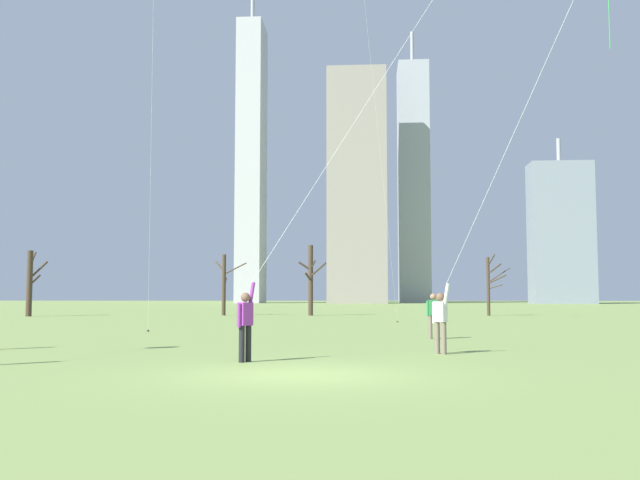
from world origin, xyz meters
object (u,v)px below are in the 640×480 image
object	(u,v)px
bare_tree_far_right_edge	(30,282)
bare_tree_center	(224,283)
bare_tree_right_of_center	(490,283)
kite_flyer_midfield_left_green	(474,239)
kite_flyer_far_back_purple	(351,148)
bare_tree_rightmost	(311,279)
bystander_watching_nearby	(433,314)

from	to	relation	value
bare_tree_far_right_edge	bare_tree_center	distance (m)	14.42
bare_tree_right_of_center	kite_flyer_midfield_left_green	bearing A→B (deg)	-100.02
kite_flyer_far_back_purple	bare_tree_far_right_edge	distance (m)	41.92
bare_tree_far_right_edge	bare_tree_right_of_center	distance (m)	34.83
bare_tree_center	bare_tree_rightmost	bearing A→B (deg)	-0.18
kite_flyer_far_back_purple	bare_tree_right_of_center	world-z (taller)	kite_flyer_far_back_purple
kite_flyer_midfield_left_green	bare_tree_far_right_edge	world-z (taller)	kite_flyer_midfield_left_green
kite_flyer_far_back_purple	bare_tree_far_right_edge	xyz separation A→B (m)	(-24.87, 33.62, -2.78)
kite_flyer_far_back_purple	bare_tree_center	size ratio (longest dim) A/B	4.25
bystander_watching_nearby	bare_tree_right_of_center	distance (m)	30.79
bare_tree_right_of_center	bare_tree_rightmost	size ratio (longest dim) A/B	0.86
kite_flyer_far_back_purple	bare_tree_right_of_center	size ratio (longest dim) A/B	4.33
bare_tree_far_right_edge	kite_flyer_far_back_purple	bearing A→B (deg)	-53.51
kite_flyer_midfield_left_green	bare_tree_center	xyz separation A→B (m)	(-14.05, 36.83, -0.45)
bare_tree_far_right_edge	bare_tree_rightmost	distance (m)	21.10
kite_flyer_far_back_purple	bystander_watching_nearby	bearing A→B (deg)	70.02
kite_flyer_far_back_purple	bystander_watching_nearby	size ratio (longest dim) A/B	12.53
bare_tree_right_of_center	bare_tree_center	bearing A→B (deg)	-178.94
bare_tree_right_of_center	bare_tree_far_right_edge	bearing A→B (deg)	-173.61
bare_tree_center	bare_tree_rightmost	size ratio (longest dim) A/B	0.87
bystander_watching_nearby	bare_tree_far_right_edge	distance (m)	38.01
bare_tree_far_right_edge	bare_tree_right_of_center	bearing A→B (deg)	6.39
bare_tree_center	bystander_watching_nearby	bearing A→B (deg)	-65.25
bystander_watching_nearby	bare_tree_far_right_edge	xyz separation A→B (m)	(-27.62, 26.06, 1.68)
bystander_watching_nearby	bare_tree_far_right_edge	size ratio (longest dim) A/B	0.33
bystander_watching_nearby	bare_tree_far_right_edge	bearing A→B (deg)	136.66
kite_flyer_far_back_purple	bare_tree_center	distance (m)	38.78
kite_flyer_far_back_purple	bare_tree_center	world-z (taller)	kite_flyer_far_back_purple
kite_flyer_midfield_left_green	bare_tree_center	distance (m)	39.42
bystander_watching_nearby	bare_tree_right_of_center	world-z (taller)	bare_tree_right_of_center
kite_flyer_midfield_left_green	bare_tree_far_right_edge	xyz separation A→B (m)	(-28.05, 33.33, -0.41)
kite_flyer_midfield_left_green	bare_tree_rightmost	distance (m)	37.51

